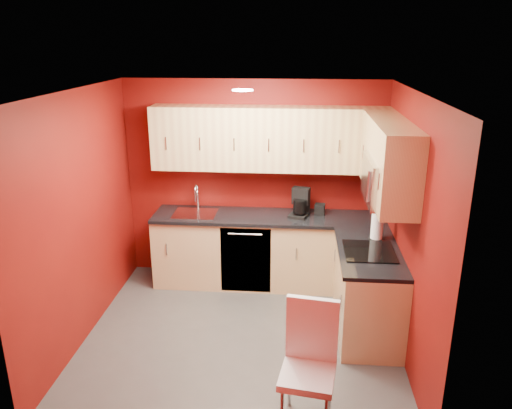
# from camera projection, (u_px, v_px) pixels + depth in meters

# --- Properties ---
(floor) EXTENTS (3.20, 3.20, 0.00)m
(floor) POSITION_uv_depth(u_px,v_px,m) (242.00, 335.00, 5.22)
(floor) COLOR #43413F
(floor) RESTS_ON ground
(ceiling) EXTENTS (3.20, 3.20, 0.00)m
(ceiling) POSITION_uv_depth(u_px,v_px,m) (239.00, 92.00, 4.43)
(ceiling) COLOR white
(ceiling) RESTS_ON wall_back
(wall_back) EXTENTS (3.20, 0.00, 3.20)m
(wall_back) POSITION_uv_depth(u_px,v_px,m) (254.00, 181.00, 6.24)
(wall_back) COLOR #6A0F0A
(wall_back) RESTS_ON floor
(wall_front) EXTENTS (3.20, 0.00, 3.20)m
(wall_front) POSITION_uv_depth(u_px,v_px,m) (215.00, 301.00, 3.41)
(wall_front) COLOR #6A0F0A
(wall_front) RESTS_ON floor
(wall_left) EXTENTS (0.00, 3.00, 3.00)m
(wall_left) POSITION_uv_depth(u_px,v_px,m) (81.00, 218.00, 4.95)
(wall_left) COLOR #6A0F0A
(wall_left) RESTS_ON floor
(wall_right) EXTENTS (0.00, 3.00, 3.00)m
(wall_right) POSITION_uv_depth(u_px,v_px,m) (409.00, 228.00, 4.69)
(wall_right) COLOR #6A0F0A
(wall_right) RESTS_ON floor
(base_cabinets_back) EXTENTS (2.80, 0.60, 0.87)m
(base_cabinets_back) POSITION_uv_depth(u_px,v_px,m) (268.00, 251.00, 6.20)
(base_cabinets_back) COLOR #DAB47D
(base_cabinets_back) RESTS_ON floor
(base_cabinets_right) EXTENTS (0.60, 1.30, 0.87)m
(base_cabinets_right) POSITION_uv_depth(u_px,v_px,m) (367.00, 292.00, 5.21)
(base_cabinets_right) COLOR #DAB47D
(base_cabinets_right) RESTS_ON floor
(countertop_back) EXTENTS (2.80, 0.63, 0.04)m
(countertop_back) POSITION_uv_depth(u_px,v_px,m) (268.00, 217.00, 6.04)
(countertop_back) COLOR black
(countertop_back) RESTS_ON base_cabinets_back
(countertop_right) EXTENTS (0.63, 1.27, 0.04)m
(countertop_right) POSITION_uv_depth(u_px,v_px,m) (369.00, 252.00, 5.06)
(countertop_right) COLOR black
(countertop_right) RESTS_ON base_cabinets_right
(upper_cabinets_back) EXTENTS (2.80, 0.35, 0.75)m
(upper_cabinets_back) POSITION_uv_depth(u_px,v_px,m) (270.00, 139.00, 5.88)
(upper_cabinets_back) COLOR #D7BC7A
(upper_cabinets_back) RESTS_ON wall_back
(upper_cabinets_right) EXTENTS (0.35, 1.55, 0.75)m
(upper_cabinets_right) POSITION_uv_depth(u_px,v_px,m) (388.00, 152.00, 4.92)
(upper_cabinets_right) COLOR #D7BC7A
(upper_cabinets_right) RESTS_ON wall_right
(microwave) EXTENTS (0.42, 0.76, 0.42)m
(microwave) POSITION_uv_depth(u_px,v_px,m) (387.00, 180.00, 4.77)
(microwave) COLOR silver
(microwave) RESTS_ON upper_cabinets_right
(cooktop) EXTENTS (0.50, 0.55, 0.01)m
(cooktop) POSITION_uv_depth(u_px,v_px,m) (369.00, 251.00, 5.01)
(cooktop) COLOR black
(cooktop) RESTS_ON countertop_right
(sink) EXTENTS (0.52, 0.42, 0.35)m
(sink) POSITION_uv_depth(u_px,v_px,m) (195.00, 210.00, 6.11)
(sink) COLOR silver
(sink) RESTS_ON countertop_back
(dishwasher_front) EXTENTS (0.60, 0.02, 0.82)m
(dishwasher_front) POSITION_uv_depth(u_px,v_px,m) (246.00, 260.00, 5.95)
(dishwasher_front) COLOR black
(dishwasher_front) RESTS_ON base_cabinets_back
(downlight) EXTENTS (0.20, 0.20, 0.01)m
(downlight) POSITION_uv_depth(u_px,v_px,m) (243.00, 90.00, 4.71)
(downlight) COLOR white
(downlight) RESTS_ON ceiling
(coffee_maker) EXTENTS (0.27, 0.32, 0.34)m
(coffee_maker) POSITION_uv_depth(u_px,v_px,m) (299.00, 203.00, 5.96)
(coffee_maker) COLOR black
(coffee_maker) RESTS_ON countertop_back
(napkin_holder) EXTENTS (0.14, 0.14, 0.13)m
(napkin_holder) POSITION_uv_depth(u_px,v_px,m) (320.00, 209.00, 6.07)
(napkin_holder) COLOR black
(napkin_holder) RESTS_ON countertop_back
(paper_towel) EXTENTS (0.17, 0.17, 0.29)m
(paper_towel) POSITION_uv_depth(u_px,v_px,m) (377.00, 226.00, 5.29)
(paper_towel) COLOR white
(paper_towel) RESTS_ON countertop_right
(dining_chair) EXTENTS (0.48, 0.49, 1.03)m
(dining_chair) POSITION_uv_depth(u_px,v_px,m) (308.00, 369.00, 3.87)
(dining_chair) COLOR silver
(dining_chair) RESTS_ON floor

